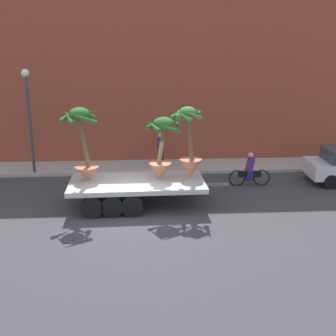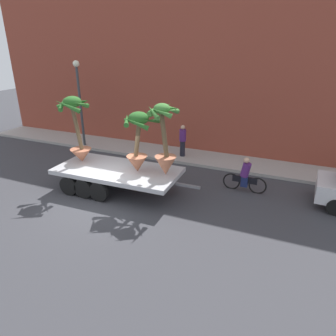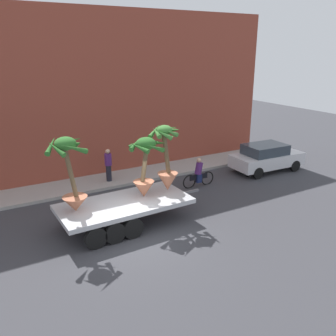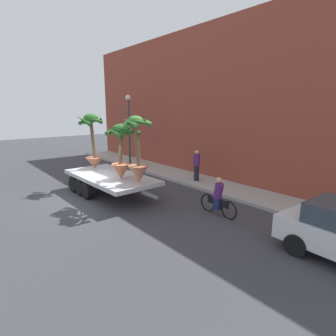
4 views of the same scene
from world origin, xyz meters
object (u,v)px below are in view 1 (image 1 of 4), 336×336
flatbed_trailer (131,187)px  potted_palm_middle (162,147)px  cyclist (250,171)px  pedestrian_near_gate (161,149)px  potted_palm_rear (190,147)px  street_lamp (29,108)px  potted_palm_front (84,145)px

flatbed_trailer → potted_palm_middle: bearing=4.7°
cyclist → pedestrian_near_gate: (-3.82, 2.66, 0.37)m
flatbed_trailer → potted_palm_rear: potted_palm_rear is taller
potted_palm_rear → pedestrian_near_gate: (-0.92, 4.45, -1.19)m
street_lamp → potted_palm_middle: bearing=-34.3°
pedestrian_near_gate → street_lamp: (-6.08, -0.55, 2.19)m
flatbed_trailer → cyclist: (5.18, 2.04, -0.09)m
cyclist → street_lamp: 10.44m
flatbed_trailer → street_lamp: bearing=138.7°
potted_palm_middle → flatbed_trailer: bearing=-175.3°
potted_palm_front → potted_palm_rear: bearing=1.9°
potted_palm_rear → cyclist: size_ratio=1.53×
flatbed_trailer → potted_palm_middle: size_ratio=2.52×
potted_palm_front → pedestrian_near_gate: bearing=55.9°
pedestrian_near_gate → street_lamp: size_ratio=0.35×
potted_palm_middle → pedestrian_near_gate: potted_palm_middle is taller
flatbed_trailer → street_lamp: (-4.72, 4.15, 2.47)m
flatbed_trailer → pedestrian_near_gate: size_ratio=3.64×
potted_palm_front → flatbed_trailer: bearing=-3.7°
potted_palm_front → cyclist: 7.39m
street_lamp → potted_palm_front: bearing=-53.6°
potted_palm_front → pedestrian_near_gate: 5.70m
potted_palm_middle → cyclist: bearing=26.0°
potted_palm_middle → potted_palm_front: 2.96m
cyclist → potted_palm_middle: bearing=-154.0°
flatbed_trailer → potted_palm_rear: size_ratio=2.20×
pedestrian_near_gate → cyclist: bearing=-34.9°
potted_palm_front → street_lamp: size_ratio=0.59×
cyclist → potted_palm_front: bearing=-164.5°
potted_palm_rear → pedestrian_near_gate: 4.70m
potted_palm_rear → potted_palm_front: size_ratio=0.99×
potted_palm_middle → potted_palm_rear: bearing=7.9°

